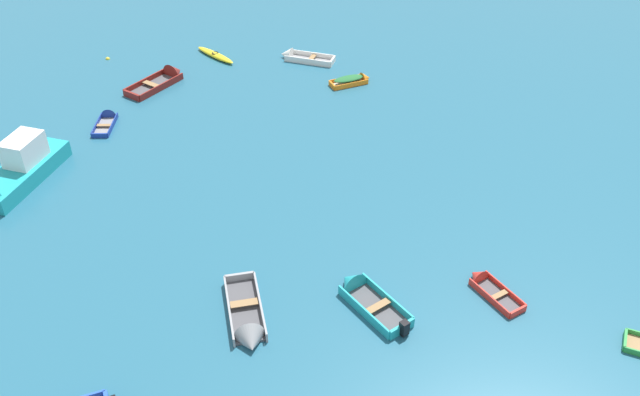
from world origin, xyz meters
TOP-DOWN VIEW (x-y plane):
  - motor_launch_turquoise_back_row_right at (-15.51, 22.45)m, footprint 3.21×6.69m
  - rowboat_red_distant_center at (7.44, 16.54)m, footprint 2.35×2.78m
  - rowboat_deep_blue_far_back at (-13.01, 29.17)m, footprint 1.15×2.83m
  - kayak_yellow_center at (-8.36, 38.18)m, footprint 3.22×2.84m
  - rowboat_orange_midfield_right at (1.35, 34.99)m, footprint 2.81×2.05m
  - rowboat_maroon_outer_right at (-10.82, 34.57)m, footprint 3.42×4.46m
  - rowboat_white_cluster_outer at (-2.72, 38.26)m, footprint 3.91×1.96m
  - rowboat_grey_far_left at (-2.23, 13.35)m, footprint 2.38×4.37m
  - rowboat_turquoise_back_row_left at (2.23, 15.54)m, footprint 3.35×3.64m
  - mooring_buoy_between_boats_right at (-15.69, 37.36)m, footprint 0.30×0.30m

SIDE VIEW (x-z plane):
  - mooring_buoy_between_boats_right at x=-15.69m, z-range -0.15..0.15m
  - rowboat_deep_blue_far_back at x=-13.01m, z-range -0.31..0.58m
  - rowboat_red_distant_center at x=7.44m, z-range -0.29..0.58m
  - kayak_yellow_center at x=-8.36m, z-range -0.01..0.35m
  - rowboat_white_cluster_outer at x=-2.72m, z-range -0.34..0.70m
  - rowboat_maroon_outer_right at x=-10.82m, z-range -0.49..0.88m
  - rowboat_grey_far_left at x=-2.23m, z-range -0.40..0.82m
  - rowboat_turquoise_back_row_left at x=2.23m, z-range -0.40..0.82m
  - rowboat_orange_midfield_right at x=1.35m, z-range -0.19..0.67m
  - motor_launch_turquoise_back_row_right at x=-15.51m, z-range -0.58..2.01m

